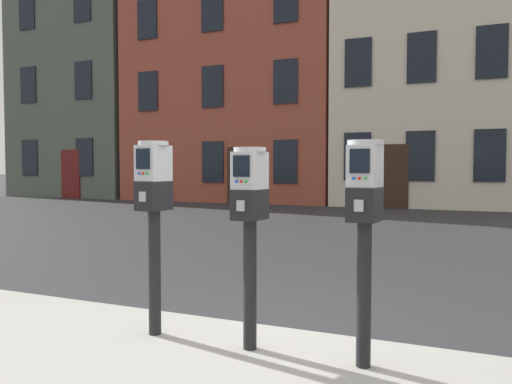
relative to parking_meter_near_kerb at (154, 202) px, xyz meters
The scene contains 7 objects.
ground_plane 1.46m from the parking_meter_near_kerb, 20.80° to the left, with size 160.00×160.00×0.00m, color #28282B.
parking_meter_near_kerb is the anchor object (origin of this frame).
parking_meter_twin_adjacent 0.77m from the parking_meter_near_kerb, ahead, with size 0.23×0.26×1.35m.
parking_meter_end_of_row 1.53m from the parking_meter_near_kerb, ahead, with size 0.23×0.26×1.38m.
townhouse_brownstone 23.35m from the parking_meter_near_kerb, 131.83° to the left, with size 6.31×5.34×12.97m.
townhouse_cream_stone 19.46m from the parking_meter_near_kerb, 112.89° to the left, with size 8.78×6.35×11.29m.
townhouse_brick_corner 18.06m from the parking_meter_near_kerb, 89.47° to the left, with size 6.08×6.89×9.34m.
Camera 1 is at (1.34, -3.49, 1.36)m, focal length 36.88 mm.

